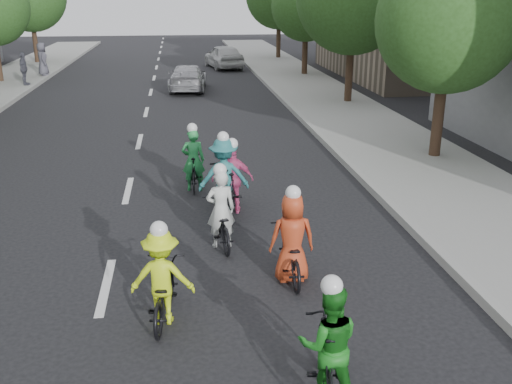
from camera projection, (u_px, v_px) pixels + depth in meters
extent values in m
plane|color=black|center=(106.00, 286.00, 9.65)|extent=(120.00, 120.00, 0.00)
cube|color=gray|center=(371.00, 132.00, 19.99)|extent=(4.00, 80.00, 0.15)
cube|color=#999993|center=(317.00, 133.00, 19.73)|extent=(0.18, 80.00, 0.18)
cube|color=gray|center=(431.00, 5.00, 32.79)|extent=(10.00, 14.00, 8.00)
cylinder|color=black|center=(36.00, 46.00, 39.04)|extent=(0.32, 0.32, 2.48)
cylinder|color=black|center=(438.00, 122.00, 16.56)|extent=(0.32, 0.32, 2.27)
sphere|color=#234918|center=(449.00, 20.00, 15.62)|extent=(4.00, 4.00, 4.00)
cylinder|color=black|center=(349.00, 76.00, 24.94)|extent=(0.32, 0.32, 2.48)
cylinder|color=black|center=(305.00, 57.00, 33.38)|extent=(0.32, 0.32, 2.27)
sphere|color=#234918|center=(306.00, 6.00, 32.44)|extent=(4.00, 4.00, 4.00)
cylinder|color=black|center=(278.00, 42.00, 41.76)|extent=(0.32, 0.32, 2.48)
imported|color=black|center=(326.00, 359.00, 6.92)|extent=(0.71, 1.71, 1.00)
imported|color=#186D1A|center=(329.00, 345.00, 6.74)|extent=(0.82, 0.69, 1.53)
sphere|color=silver|center=(332.00, 286.00, 6.48)|extent=(0.26, 0.26, 0.26)
imported|color=black|center=(232.00, 190.00, 12.82)|extent=(0.70, 1.71, 1.00)
imported|color=#DE4E8A|center=(233.00, 179.00, 12.63)|extent=(0.97, 0.51, 1.58)
sphere|color=silver|center=(232.00, 144.00, 12.36)|extent=(0.26, 0.26, 0.26)
imported|color=black|center=(224.00, 188.00, 12.75)|extent=(0.60, 1.87, 1.11)
imported|color=#256D70|center=(224.00, 177.00, 12.56)|extent=(1.14, 0.69, 1.73)
sphere|color=silver|center=(223.00, 137.00, 12.26)|extent=(0.26, 0.26, 0.26)
imported|color=black|center=(221.00, 224.00, 11.14)|extent=(0.74, 1.70, 0.87)
imported|color=silver|center=(221.00, 209.00, 10.93)|extent=(0.60, 0.42, 1.54)
sphere|color=silver|center=(220.00, 170.00, 10.67)|extent=(0.26, 0.26, 0.26)
imported|color=black|center=(291.00, 254.00, 9.83)|extent=(0.62, 1.68, 0.88)
imported|color=#B73C1D|center=(292.00, 238.00, 9.62)|extent=(0.78, 0.52, 1.57)
sphere|color=silver|center=(293.00, 193.00, 9.35)|extent=(0.26, 0.26, 0.26)
imported|color=black|center=(163.00, 292.00, 8.59)|extent=(0.79, 1.70, 0.86)
imported|color=#CFEE1A|center=(162.00, 277.00, 8.39)|extent=(1.02, 0.68, 1.48)
sphere|color=silver|center=(159.00, 230.00, 8.14)|extent=(0.26, 0.26, 0.26)
imported|color=black|center=(194.00, 172.00, 14.30)|extent=(0.47, 1.48, 0.88)
imported|color=green|center=(193.00, 160.00, 14.09)|extent=(0.58, 0.40, 1.56)
sphere|color=silver|center=(192.00, 128.00, 13.83)|extent=(0.26, 0.26, 0.26)
imported|color=#ABABB0|center=(188.00, 78.00, 28.73)|extent=(2.13, 4.49, 1.27)
imported|color=silver|center=(224.00, 56.00, 37.06)|extent=(2.57, 4.71, 1.52)
imported|color=#4D4E59|center=(24.00, 69.00, 29.30)|extent=(0.45, 0.99, 1.66)
imported|color=#4E4D5A|center=(42.00, 59.00, 32.69)|extent=(0.81, 1.03, 1.84)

